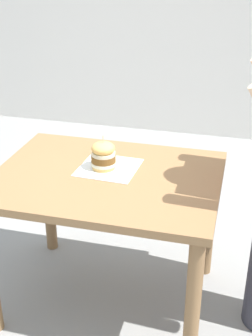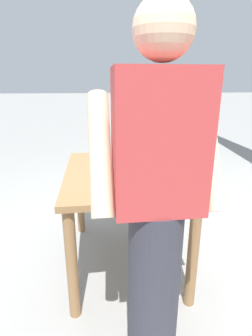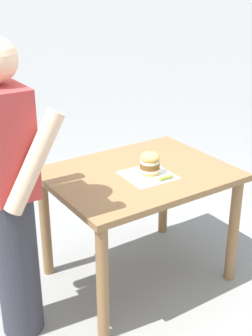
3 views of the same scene
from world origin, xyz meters
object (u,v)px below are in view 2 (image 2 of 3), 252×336
(sandwich, at_px, (132,159))
(patio_table, at_px, (124,186))
(diner_across_table, at_px, (156,211))
(pickle_spear, at_px, (148,165))

(sandwich, bearing_deg, patio_table, 28.88)
(patio_table, relative_size, diner_across_table, 0.67)
(sandwich, height_order, pickle_spear, sandwich)
(diner_across_table, bearing_deg, pickle_spear, -99.41)
(pickle_spear, relative_size, diner_across_table, 0.06)
(pickle_spear, bearing_deg, patio_table, 18.68)
(patio_table, distance_m, diner_across_table, 0.88)
(patio_table, height_order, sandwich, sandwich)
(diner_across_table, bearing_deg, patio_table, -87.42)
(pickle_spear, bearing_deg, sandwich, 13.07)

